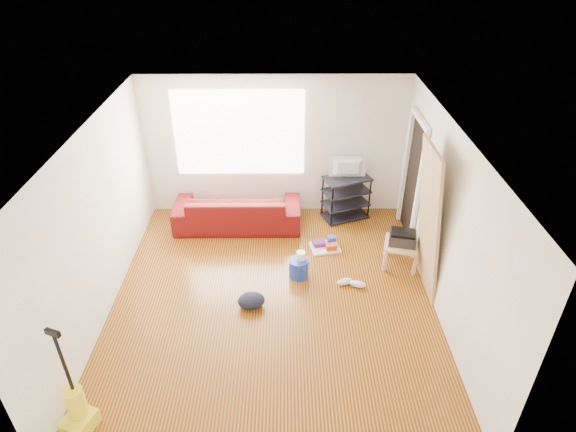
{
  "coord_description": "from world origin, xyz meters",
  "views": [
    {
      "loc": [
        0.18,
        -5.16,
        4.63
      ],
      "look_at": [
        0.21,
        0.6,
        1.03
      ],
      "focal_mm": 30.0,
      "sensor_mm": 36.0,
      "label": 1
    }
  ],
  "objects_px": {
    "bucket": "(299,276)",
    "cleaning_tray": "(326,245)",
    "sofa": "(239,225)",
    "tv_stand": "(346,197)",
    "vacuum": "(77,411)",
    "side_table": "(401,246)",
    "backpack": "(252,306)"
  },
  "relations": [
    {
      "from": "bucket",
      "to": "cleaning_tray",
      "type": "bearing_deg",
      "value": 57.26
    },
    {
      "from": "sofa",
      "to": "bucket",
      "type": "bearing_deg",
      "value": 125.96
    },
    {
      "from": "backpack",
      "to": "side_table",
      "type": "bearing_deg",
      "value": 14.31
    },
    {
      "from": "bucket",
      "to": "cleaning_tray",
      "type": "relative_size",
      "value": 0.56
    },
    {
      "from": "bucket",
      "to": "cleaning_tray",
      "type": "distance_m",
      "value": 0.85
    },
    {
      "from": "cleaning_tray",
      "to": "tv_stand",
      "type": "bearing_deg",
      "value": 66.88
    },
    {
      "from": "sofa",
      "to": "bucket",
      "type": "distance_m",
      "value": 1.75
    },
    {
      "from": "side_table",
      "to": "vacuum",
      "type": "relative_size",
      "value": 0.43
    },
    {
      "from": "cleaning_tray",
      "to": "side_table",
      "type": "bearing_deg",
      "value": -21.3
    },
    {
      "from": "side_table",
      "to": "vacuum",
      "type": "xyz_separation_m",
      "value": [
        -3.95,
        -2.79,
        -0.08
      ]
    },
    {
      "from": "vacuum",
      "to": "tv_stand",
      "type": "bearing_deg",
      "value": 73.59
    },
    {
      "from": "cleaning_tray",
      "to": "vacuum",
      "type": "bearing_deg",
      "value": -131.32
    },
    {
      "from": "bucket",
      "to": "tv_stand",
      "type": "bearing_deg",
      "value": 62.57
    },
    {
      "from": "bucket",
      "to": "backpack",
      "type": "height_order",
      "value": "bucket"
    },
    {
      "from": "sofa",
      "to": "side_table",
      "type": "relative_size",
      "value": 3.7
    },
    {
      "from": "sofa",
      "to": "vacuum",
      "type": "xyz_separation_m",
      "value": [
        -1.35,
        -3.92,
        0.25
      ]
    },
    {
      "from": "cleaning_tray",
      "to": "vacuum",
      "type": "relative_size",
      "value": 0.39
    },
    {
      "from": "side_table",
      "to": "cleaning_tray",
      "type": "xyz_separation_m",
      "value": [
        -1.11,
        0.43,
        -0.28
      ]
    },
    {
      "from": "tv_stand",
      "to": "bucket",
      "type": "xyz_separation_m",
      "value": [
        -0.87,
        -1.68,
        -0.41
      ]
    },
    {
      "from": "backpack",
      "to": "vacuum",
      "type": "bearing_deg",
      "value": -141.34
    },
    {
      "from": "tv_stand",
      "to": "bucket",
      "type": "bearing_deg",
      "value": -138.4
    },
    {
      "from": "bucket",
      "to": "backpack",
      "type": "xyz_separation_m",
      "value": [
        -0.67,
        -0.67,
        0.0
      ]
    },
    {
      "from": "side_table",
      "to": "bucket",
      "type": "distance_m",
      "value": 1.63
    },
    {
      "from": "sofa",
      "to": "backpack",
      "type": "relative_size",
      "value": 5.75
    },
    {
      "from": "tv_stand",
      "to": "side_table",
      "type": "xyz_separation_m",
      "value": [
        0.7,
        -1.4,
        -0.07
      ]
    },
    {
      "from": "tv_stand",
      "to": "bucket",
      "type": "height_order",
      "value": "tv_stand"
    },
    {
      "from": "sofa",
      "to": "tv_stand",
      "type": "height_order",
      "value": "tv_stand"
    },
    {
      "from": "tv_stand",
      "to": "cleaning_tray",
      "type": "bearing_deg",
      "value": -134.09
    },
    {
      "from": "side_table",
      "to": "cleaning_tray",
      "type": "bearing_deg",
      "value": 158.7
    },
    {
      "from": "sofa",
      "to": "cleaning_tray",
      "type": "xyz_separation_m",
      "value": [
        1.49,
        -0.7,
        0.05
      ]
    },
    {
      "from": "side_table",
      "to": "bucket",
      "type": "xyz_separation_m",
      "value": [
        -1.57,
        -0.28,
        -0.33
      ]
    },
    {
      "from": "sofa",
      "to": "bucket",
      "type": "relative_size",
      "value": 7.31
    }
  ]
}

